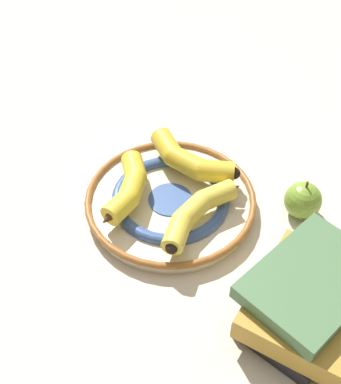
{
  "coord_description": "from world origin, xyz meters",
  "views": [
    {
      "loc": [
        -0.33,
        0.55,
        0.71
      ],
      "look_at": [
        -0.01,
        -0.01,
        0.04
      ],
      "focal_mm": 50.0,
      "sensor_mm": 36.0,
      "label": 1
    }
  ],
  "objects_px": {
    "banana_a": "(188,159)",
    "book_stack": "(310,299)",
    "banana_c": "(128,189)",
    "decorative_bowl": "(170,201)",
    "banana_b": "(197,211)",
    "apple": "(303,200)"
  },
  "relations": [
    {
      "from": "book_stack",
      "to": "banana_a",
      "type": "bearing_deg",
      "value": 66.49
    },
    {
      "from": "banana_b",
      "to": "apple",
      "type": "bearing_deg",
      "value": 142.04
    },
    {
      "from": "banana_a",
      "to": "book_stack",
      "type": "height_order",
      "value": "book_stack"
    },
    {
      "from": "banana_a",
      "to": "book_stack",
      "type": "relative_size",
      "value": 0.88
    },
    {
      "from": "book_stack",
      "to": "apple",
      "type": "height_order",
      "value": "book_stack"
    },
    {
      "from": "decorative_bowl",
      "to": "banana_a",
      "type": "distance_m",
      "value": 0.08
    },
    {
      "from": "banana_b",
      "to": "book_stack",
      "type": "relative_size",
      "value": 0.86
    },
    {
      "from": "banana_a",
      "to": "apple",
      "type": "relative_size",
      "value": 2.56
    },
    {
      "from": "decorative_bowl",
      "to": "banana_b",
      "type": "bearing_deg",
      "value": 158.18
    },
    {
      "from": "banana_c",
      "to": "apple",
      "type": "relative_size",
      "value": 2.17
    },
    {
      "from": "apple",
      "to": "decorative_bowl",
      "type": "bearing_deg",
      "value": 26.39
    },
    {
      "from": "decorative_bowl",
      "to": "banana_a",
      "type": "bearing_deg",
      "value": -84.65
    },
    {
      "from": "banana_c",
      "to": "banana_a",
      "type": "bearing_deg",
      "value": -42.32
    },
    {
      "from": "banana_a",
      "to": "banana_c",
      "type": "relative_size",
      "value": 1.18
    },
    {
      "from": "banana_c",
      "to": "book_stack",
      "type": "relative_size",
      "value": 0.74
    },
    {
      "from": "apple",
      "to": "book_stack",
      "type": "bearing_deg",
      "value": 111.96
    },
    {
      "from": "banana_b",
      "to": "decorative_bowl",
      "type": "bearing_deg",
      "value": -102.33
    },
    {
      "from": "banana_b",
      "to": "apple",
      "type": "distance_m",
      "value": 0.19
    },
    {
      "from": "banana_c",
      "to": "apple",
      "type": "xyz_separation_m",
      "value": [
        -0.27,
        -0.14,
        -0.02
      ]
    },
    {
      "from": "book_stack",
      "to": "banana_c",
      "type": "bearing_deg",
      "value": 87.82
    },
    {
      "from": "decorative_bowl",
      "to": "apple",
      "type": "xyz_separation_m",
      "value": [
        -0.21,
        -0.1,
        0.02
      ]
    },
    {
      "from": "banana_b",
      "to": "banana_c",
      "type": "xyz_separation_m",
      "value": [
        0.13,
        0.01,
        0.0
      ]
    }
  ]
}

